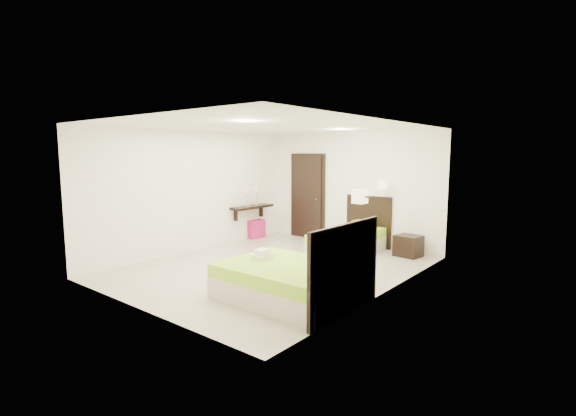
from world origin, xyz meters
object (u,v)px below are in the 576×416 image
Objects in this scene: nightstand at (408,246)px; ottoman at (253,228)px; bed_single at (350,240)px; bed_double at (293,280)px.

nightstand is 1.08× the size of ottoman.
bed_double is at bearing -74.56° from bed_single.
bed_single is 2.79m from ottoman.
bed_single is at bearing -148.56° from nightstand.
bed_double is 4.68m from ottoman.
nightstand is at bearing 8.46° from ottoman.
bed_double is 3.55m from nightstand.
bed_single is 1.21m from nightstand.
bed_single is at bearing 105.44° from bed_double.
bed_single is at bearing 1.35° from ottoman.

